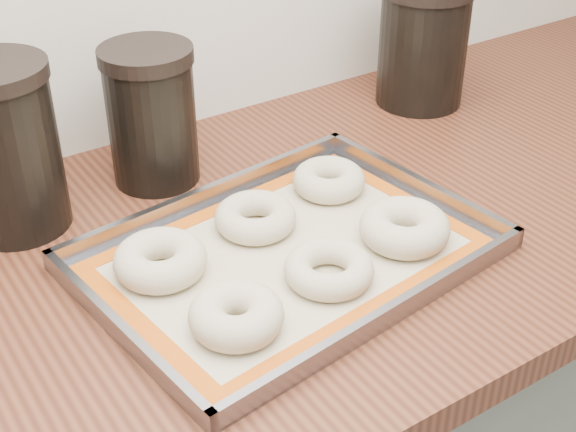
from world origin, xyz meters
TOP-DOWN VIEW (x-y plane):
  - countertop at (0.00, 1.68)m, footprint 3.06×0.68m
  - baking_tray at (-0.11, 1.61)m, footprint 0.50×0.38m
  - baking_mat at (-0.11, 1.61)m, footprint 0.45×0.34m
  - bagel_front_left at (-0.23, 1.53)m, footprint 0.11×0.11m
  - bagel_front_mid at (-0.10, 1.55)m, footprint 0.12×0.12m
  - bagel_front_right at (0.02, 1.56)m, footprint 0.13×0.13m
  - bagel_back_left at (-0.25, 1.66)m, footprint 0.13×0.13m
  - bagel_back_mid at (-0.11, 1.68)m, footprint 0.11×0.11m
  - bagel_back_right at (0.02, 1.71)m, footprint 0.11×0.11m
  - canister_left at (-0.35, 1.86)m, footprint 0.13×0.13m
  - canister_mid at (-0.15, 1.87)m, footprint 0.12×0.12m
  - canister_right at (0.31, 1.86)m, footprint 0.15×0.15m

SIDE VIEW (x-z plane):
  - countertop at x=0.00m, z-range 0.86..0.90m
  - baking_mat at x=-0.11m, z-range 0.90..0.91m
  - baking_tray at x=-0.11m, z-range 0.89..0.92m
  - bagel_front_mid at x=-0.10m, z-range 0.90..0.94m
  - bagel_back_mid at x=-0.11m, z-range 0.90..0.94m
  - bagel_back_right at x=0.02m, z-range 0.90..0.94m
  - bagel_back_left at x=-0.25m, z-range 0.90..0.94m
  - bagel_front_left at x=-0.23m, z-range 0.90..0.94m
  - bagel_front_right at x=0.02m, z-range 0.90..0.94m
  - canister_mid at x=-0.15m, z-range 0.90..1.09m
  - canister_right at x=0.31m, z-range 0.90..1.10m
  - canister_left at x=-0.35m, z-range 0.90..1.11m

